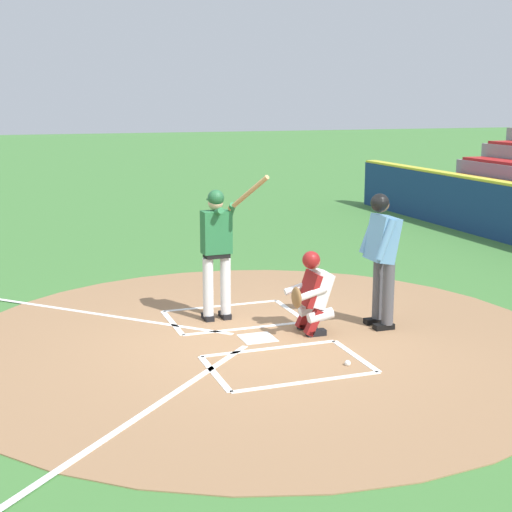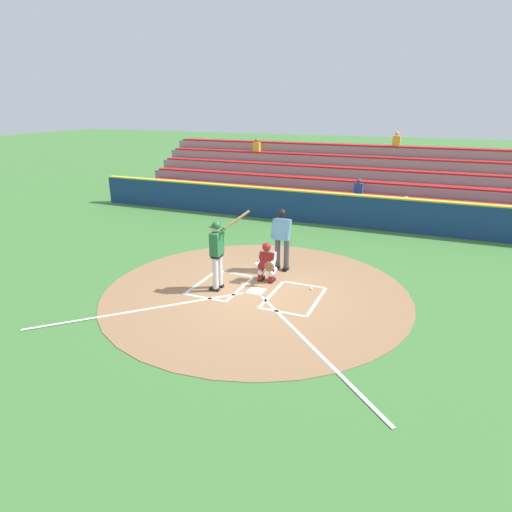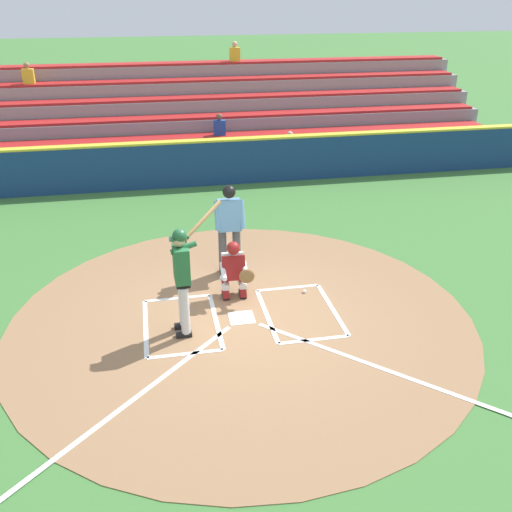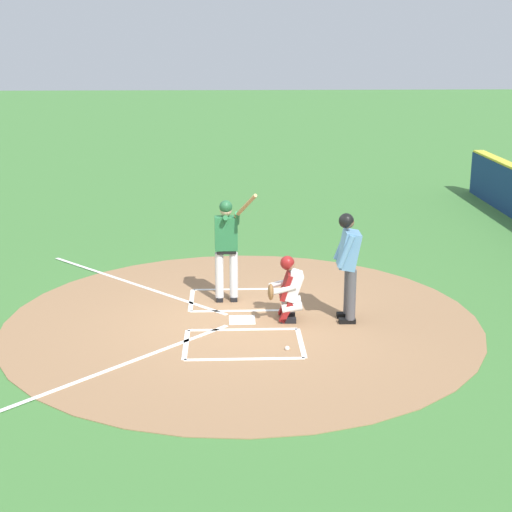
{
  "view_description": "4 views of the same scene",
  "coord_description": "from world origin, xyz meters",
  "px_view_note": "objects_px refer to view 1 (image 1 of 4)",
  "views": [
    {
      "loc": [
        -8.85,
        3.16,
        3.11
      ],
      "look_at": [
        0.02,
        0.01,
        1.12
      ],
      "focal_mm": 52.42,
      "sensor_mm": 36.0,
      "label": 1
    },
    {
      "loc": [
        -4.09,
        9.72,
        4.69
      ],
      "look_at": [
        0.03,
        -0.06,
        0.97
      ],
      "focal_mm": 30.56,
      "sensor_mm": 36.0,
      "label": 2
    },
    {
      "loc": [
        1.38,
        8.44,
        5.28
      ],
      "look_at": [
        -0.29,
        -0.2,
        1.09
      ],
      "focal_mm": 40.23,
      "sensor_mm": 36.0,
      "label": 3
    },
    {
      "loc": [
        -12.18,
        0.24,
        4.61
      ],
      "look_at": [
        -0.26,
        -0.23,
        1.21
      ],
      "focal_mm": 53.78,
      "sensor_mm": 36.0,
      "label": 4
    }
  ],
  "objects_px": {
    "baseball": "(348,363)",
    "batter": "(217,245)",
    "catcher": "(312,291)",
    "plate_umpire": "(382,251)"
  },
  "relations": [
    {
      "from": "baseball",
      "to": "batter",
      "type": "bearing_deg",
      "value": 21.51
    },
    {
      "from": "catcher",
      "to": "baseball",
      "type": "relative_size",
      "value": 15.27
    },
    {
      "from": "plate_umpire",
      "to": "baseball",
      "type": "distance_m",
      "value": 1.96
    },
    {
      "from": "batter",
      "to": "baseball",
      "type": "relative_size",
      "value": 28.76
    },
    {
      "from": "plate_umpire",
      "to": "baseball",
      "type": "bearing_deg",
      "value": 138.44
    },
    {
      "from": "catcher",
      "to": "plate_umpire",
      "type": "distance_m",
      "value": 1.11
    },
    {
      "from": "batter",
      "to": "plate_umpire",
      "type": "relative_size",
      "value": 1.14
    },
    {
      "from": "baseball",
      "to": "catcher",
      "type": "bearing_deg",
      "value": -4.88
    },
    {
      "from": "catcher",
      "to": "baseball",
      "type": "xyz_separation_m",
      "value": [
        -1.31,
        0.11,
        -0.55
      ]
    },
    {
      "from": "batter",
      "to": "plate_umpire",
      "type": "height_order",
      "value": "batter"
    }
  ]
}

